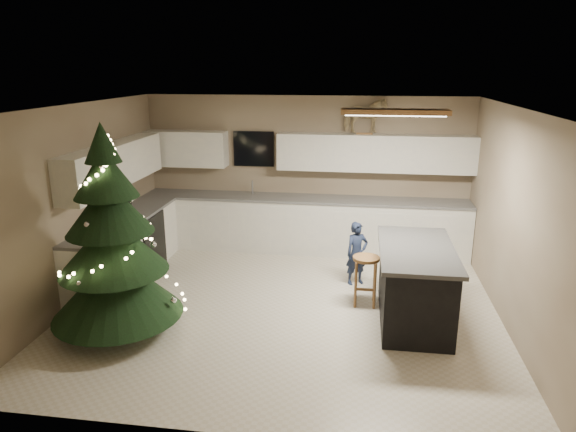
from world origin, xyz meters
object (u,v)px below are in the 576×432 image
at_px(toddler, 357,253).
at_px(island, 415,284).
at_px(bar_stool, 366,269).
at_px(christmas_tree, 113,251).
at_px(rocking_horse, 365,116).

bearing_deg(toddler, island, -83.41).
bearing_deg(island, toddler, 125.52).
height_order(island, bar_stool, island).
bearing_deg(christmas_tree, island, 13.15).
distance_m(island, rocking_horse, 3.11).
xyz_separation_m(bar_stool, toddler, (-0.13, 0.67, -0.04)).
relative_size(bar_stool, christmas_tree, 0.27).
height_order(bar_stool, toddler, toddler).
bearing_deg(christmas_tree, rocking_horse, 49.07).
bearing_deg(bar_stool, island, -30.09).
xyz_separation_m(bar_stool, christmas_tree, (-2.90, -1.16, 0.52)).
bearing_deg(bar_stool, toddler, 100.69).
distance_m(toddler, rocking_horse, 2.32).
xyz_separation_m(toddler, rocking_horse, (0.04, 1.42, 1.83)).
relative_size(island, toddler, 1.83).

